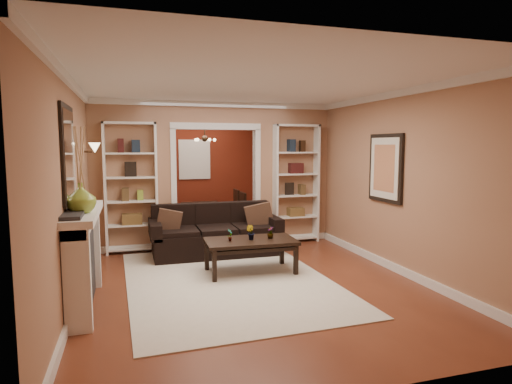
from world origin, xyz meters
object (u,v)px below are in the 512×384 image
object	(u,v)px
sofa	(216,230)
bookshelf_right	(296,184)
coffee_table	(251,256)
fireplace	(86,259)
dining_table	(206,218)
bookshelf_left	(131,188)

from	to	relation	value
sofa	bookshelf_right	xyz separation A→B (m)	(1.72, 0.58, 0.71)
sofa	coffee_table	world-z (taller)	sofa
coffee_table	fireplace	xyz separation A→B (m)	(-2.21, -0.75, 0.33)
dining_table	coffee_table	bearing A→B (deg)	-178.85
coffee_table	bookshelf_left	distance (m)	2.60
coffee_table	bookshelf_right	world-z (taller)	bookshelf_right
dining_table	bookshelf_left	bearing A→B (deg)	136.28
sofa	bookshelf_left	distance (m)	1.66
sofa	bookshelf_right	distance (m)	1.95
bookshelf_left	bookshelf_right	xyz separation A→B (m)	(3.10, 0.00, 0.00)
bookshelf_right	bookshelf_left	bearing A→B (deg)	180.00
sofa	bookshelf_left	xyz separation A→B (m)	(-1.38, 0.58, 0.71)
coffee_table	fireplace	size ratio (longest dim) A/B	0.78
coffee_table	bookshelf_right	xyz separation A→B (m)	(1.43, 1.78, 0.90)
sofa	dining_table	bearing A→B (deg)	84.39
sofa	fireplace	size ratio (longest dim) A/B	1.31
coffee_table	bookshelf_left	size ratio (longest dim) A/B	0.58
coffee_table	bookshelf_right	distance (m)	2.45
sofa	bookshelf_right	size ratio (longest dim) A/B	0.97
bookshelf_left	bookshelf_right	bearing A→B (deg)	0.00
sofa	bookshelf_left	world-z (taller)	bookshelf_left
bookshelf_right	dining_table	size ratio (longest dim) A/B	1.47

